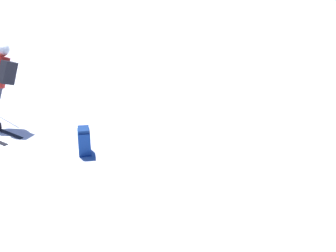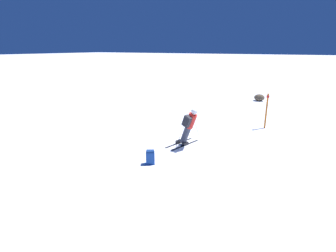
% 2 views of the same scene
% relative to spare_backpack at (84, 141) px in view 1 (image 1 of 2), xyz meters
% --- Properties ---
extents(ground_plane, '(300.00, 300.00, 0.00)m').
position_rel_spare_backpack_xyz_m(ground_plane, '(-0.83, -2.27, -0.24)').
color(ground_plane, white).
extents(spare_backpack, '(0.37, 0.35, 0.50)m').
position_rel_spare_backpack_xyz_m(spare_backpack, '(0.00, 0.00, 0.00)').
color(spare_backpack, '#194293').
rests_on(spare_backpack, ground).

